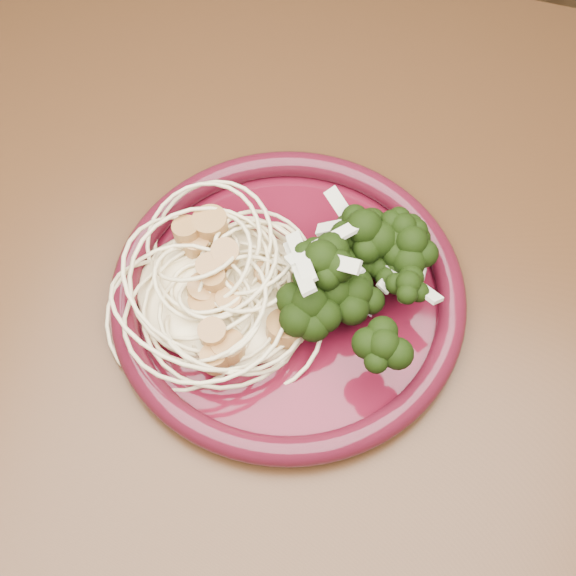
# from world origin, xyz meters

# --- Properties ---
(dining_table) EXTENTS (1.20, 0.80, 0.75)m
(dining_table) POSITION_xyz_m (0.00, 0.00, 0.65)
(dining_table) COLOR #472814
(dining_table) RESTS_ON ground
(dinner_plate) EXTENTS (0.34, 0.34, 0.02)m
(dinner_plate) POSITION_xyz_m (0.06, 0.00, 0.76)
(dinner_plate) COLOR #4A0A18
(dinner_plate) RESTS_ON dining_table
(spaghetti_pile) EXTENTS (0.17, 0.16, 0.03)m
(spaghetti_pile) POSITION_xyz_m (0.01, -0.01, 0.77)
(spaghetti_pile) COLOR beige
(spaghetti_pile) RESTS_ON dinner_plate
(scallop_cluster) EXTENTS (0.17, 0.17, 0.04)m
(scallop_cluster) POSITION_xyz_m (0.01, -0.01, 0.81)
(scallop_cluster) COLOR #AF7B40
(scallop_cluster) RESTS_ON spaghetti_pile
(broccoli_pile) EXTENTS (0.13, 0.17, 0.05)m
(broccoli_pile) POSITION_xyz_m (0.11, 0.02, 0.78)
(broccoli_pile) COLOR black
(broccoli_pile) RESTS_ON dinner_plate
(onion_garnish) EXTENTS (0.09, 0.11, 0.06)m
(onion_garnish) POSITION_xyz_m (0.11, 0.02, 0.81)
(onion_garnish) COLOR beige
(onion_garnish) RESTS_ON broccoli_pile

